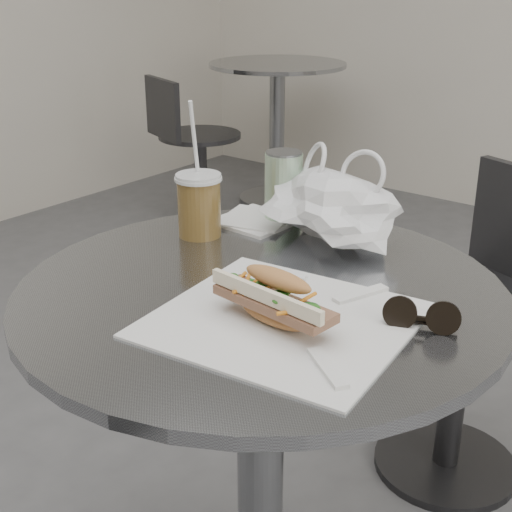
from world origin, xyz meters
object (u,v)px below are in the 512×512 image
Objects in this scene: bg_table at (277,116)px; chair_far at (471,346)px; cafe_table at (260,434)px; drink_can at (284,187)px; sunglasses at (421,318)px; banh_mi at (275,299)px; iced_coffee at (199,204)px; bg_chair at (193,163)px.

chair_far is at bearing -41.18° from bg_table.
cafe_table is 0.46m from drink_can.
sunglasses is at bearing 124.22° from chair_far.
banh_mi reaches higher than sunglasses.
cafe_table is 1.00× the size of chair_far.
drink_can reaches higher than bg_table.
iced_coffee is (-0.32, 0.20, 0.02)m from banh_mi.
banh_mi is at bearing -43.17° from cafe_table.
cafe_table is 7.36× the size of sunglasses.
drink_can is at bearing 119.75° from cafe_table.
iced_coffee is 2.41× the size of sunglasses.
iced_coffee reaches higher than bg_table.
sunglasses is at bearing -19.94° from bg_chair.
banh_mi is 1.71× the size of drink_can.
chair_far is (1.69, -1.48, -0.12)m from bg_table.
cafe_table is at bearing -53.97° from bg_table.
sunglasses is (0.48, -0.09, -0.04)m from iced_coffee.
banh_mi is 0.38m from iced_coffee.
sunglasses reaches higher than bg_table.
bg_chair is (-0.05, -0.60, -0.14)m from bg_table.
bg_chair is 7.11× the size of sunglasses.
cafe_table is 5.51× the size of drink_can.
iced_coffee is 0.49m from sunglasses.
iced_coffee is at bearing -56.71° from bg_table.
chair_far is at bearing 82.09° from sunglasses.
iced_coffee reaches higher than drink_can.
sunglasses is (0.16, 0.11, -0.02)m from banh_mi.
bg_chair is at bearing 118.78° from sunglasses.
bg_chair is at bearing 135.84° from cafe_table.
chair_far is 5.52× the size of drink_can.
cafe_table is 0.74m from chair_far.
iced_coffee is at bearing -26.70° from bg_chair.
bg_chair is (-1.74, 0.88, -0.01)m from chair_far.
chair_far is 0.83m from iced_coffee.
chair_far is 3.22× the size of banh_mi.
bg_chair is 2.12m from iced_coffee.
chair_far reaches higher than bg_table.
iced_coffee is at bearing 148.33° from sunglasses.
bg_table is (-1.60, 2.20, -0.00)m from cafe_table.
bg_table is 2.24m from chair_far.
iced_coffee reaches higher than sunglasses.
drink_can is (-0.41, 0.24, 0.05)m from sunglasses.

